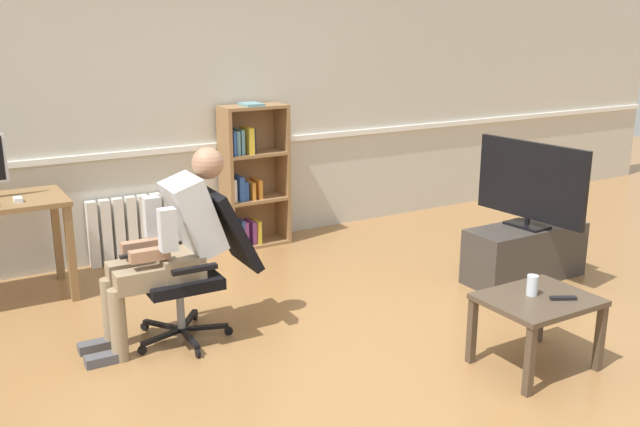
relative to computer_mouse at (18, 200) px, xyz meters
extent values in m
plane|color=olive|center=(1.63, -2.03, -0.77)|extent=(18.00, 18.00, 0.00)
cube|color=beige|center=(1.63, 0.62, 0.58)|extent=(12.00, 0.10, 2.70)
cube|color=white|center=(1.63, 0.56, 0.15)|extent=(12.00, 0.03, 0.05)
cube|color=olive|center=(0.30, -0.15, -0.41)|extent=(0.06, 0.06, 0.72)
cube|color=olive|center=(0.30, 0.39, -0.41)|extent=(0.06, 0.06, 0.72)
cube|color=white|center=(0.00, 0.00, 0.00)|extent=(0.06, 0.10, 0.03)
cube|color=olive|center=(1.75, 0.39, -0.13)|extent=(0.03, 0.28, 1.28)
cube|color=olive|center=(2.31, 0.39, -0.13)|extent=(0.03, 0.28, 1.28)
cube|color=olive|center=(2.03, 0.53, -0.13)|extent=(0.56, 0.02, 1.28)
cube|color=olive|center=(2.03, 0.39, -0.76)|extent=(0.53, 0.28, 0.03)
cube|color=olive|center=(2.03, 0.39, -0.34)|extent=(0.53, 0.28, 0.03)
cube|color=olive|center=(2.03, 0.39, 0.07)|extent=(0.53, 0.28, 0.03)
cube|color=olive|center=(2.03, 0.39, 0.49)|extent=(0.53, 0.28, 0.03)
cube|color=white|center=(1.80, 0.39, -0.64)|extent=(0.04, 0.19, 0.20)
cube|color=white|center=(1.80, 0.40, -0.23)|extent=(0.03, 0.19, 0.20)
cube|color=#2D519E|center=(1.80, 0.37, 0.19)|extent=(0.02, 0.19, 0.21)
cube|color=#2D519E|center=(1.87, 0.40, -0.63)|extent=(0.03, 0.19, 0.23)
cube|color=#2D519E|center=(1.86, 0.39, -0.22)|extent=(0.05, 0.19, 0.22)
cube|color=#6699A3|center=(1.84, 0.40, 0.19)|extent=(0.03, 0.19, 0.21)
cube|color=#89428E|center=(1.90, 0.40, -0.64)|extent=(0.04, 0.19, 0.21)
cube|color=#2D519E|center=(1.90, 0.41, -0.24)|extent=(0.05, 0.19, 0.17)
cube|color=#6699A3|center=(1.89, 0.41, 0.20)|extent=(0.03, 0.19, 0.21)
cube|color=#89428E|center=(1.98, 0.40, -0.64)|extent=(0.04, 0.19, 0.20)
cube|color=orange|center=(1.97, 0.38, -0.25)|extent=(0.03, 0.19, 0.16)
cube|color=gold|center=(1.96, 0.37, 0.20)|extent=(0.05, 0.19, 0.23)
cube|color=gold|center=(2.02, 0.37, -0.64)|extent=(0.03, 0.19, 0.21)
cube|color=orange|center=(2.04, 0.39, -0.24)|extent=(0.04, 0.19, 0.17)
cube|color=black|center=(1.99, 0.38, 0.20)|extent=(0.03, 0.19, 0.22)
cube|color=#6699A3|center=(2.00, 0.37, 0.52)|extent=(0.16, 0.22, 0.02)
cube|color=white|center=(0.60, 0.51, -0.49)|extent=(0.08, 0.08, 0.57)
cube|color=white|center=(0.71, 0.51, -0.49)|extent=(0.08, 0.08, 0.57)
cube|color=white|center=(0.81, 0.51, -0.49)|extent=(0.08, 0.08, 0.57)
cube|color=white|center=(0.92, 0.51, -0.49)|extent=(0.08, 0.08, 0.57)
cube|color=white|center=(1.03, 0.51, -0.49)|extent=(0.08, 0.08, 0.57)
cube|color=white|center=(1.14, 0.51, -0.49)|extent=(0.08, 0.08, 0.57)
cube|color=white|center=(1.25, 0.51, -0.49)|extent=(0.08, 0.08, 0.57)
cube|color=white|center=(1.35, 0.51, -0.49)|extent=(0.08, 0.08, 0.57)
cube|color=black|center=(0.75, -1.32, -0.71)|extent=(0.04, 0.30, 0.02)
cylinder|color=black|center=(0.74, -1.47, -0.74)|extent=(0.02, 0.06, 0.06)
cube|color=black|center=(0.89, -1.22, -0.71)|extent=(0.30, 0.13, 0.02)
cylinder|color=black|center=(1.03, -1.27, -0.74)|extent=(0.06, 0.04, 0.06)
cube|color=black|center=(0.84, -1.05, -0.71)|extent=(0.21, 0.26, 0.02)
cylinder|color=black|center=(0.93, -0.93, -0.74)|extent=(0.05, 0.06, 0.06)
cube|color=black|center=(0.66, -1.05, -0.71)|extent=(0.20, 0.27, 0.02)
cylinder|color=black|center=(0.58, -0.92, -0.74)|extent=(0.05, 0.06, 0.06)
cube|color=black|center=(0.61, -1.21, -0.71)|extent=(0.30, 0.12, 0.02)
cylinder|color=black|center=(0.46, -1.26, -0.74)|extent=(0.06, 0.04, 0.06)
cylinder|color=gray|center=(0.75, -1.17, -0.55)|extent=(0.05, 0.05, 0.30)
cube|color=black|center=(0.75, -1.17, -0.36)|extent=(0.47, 0.47, 0.07)
cube|color=black|center=(1.10, -1.18, -0.07)|extent=(0.31, 0.44, 0.53)
cube|color=black|center=(0.78, -0.91, -0.22)|extent=(0.28, 0.05, 0.03)
cube|color=black|center=(0.76, -1.43, -0.22)|extent=(0.28, 0.05, 0.03)
cube|color=#937F60|center=(0.75, -1.17, -0.26)|extent=(0.27, 0.35, 0.14)
cube|color=silver|center=(0.87, -1.17, 0.04)|extent=(0.35, 0.35, 0.52)
sphere|color=#A87A5B|center=(0.97, -1.17, 0.36)|extent=(0.20, 0.20, 0.20)
cube|color=black|center=(0.47, -1.16, -0.16)|extent=(0.15, 0.04, 0.02)
cube|color=#937F60|center=(0.54, -1.06, -0.29)|extent=(0.42, 0.14, 0.13)
cylinder|color=#937F60|center=(0.33, -1.06, -0.54)|extent=(0.10, 0.10, 0.46)
cube|color=#4C4C51|center=(0.23, -1.06, -0.74)|extent=(0.22, 0.09, 0.06)
cube|color=#937F60|center=(0.54, -1.26, -0.29)|extent=(0.42, 0.14, 0.13)
cylinder|color=#937F60|center=(0.33, -1.26, -0.54)|extent=(0.10, 0.10, 0.46)
cube|color=#4C4C51|center=(0.23, -1.26, -0.74)|extent=(0.22, 0.09, 0.06)
cube|color=silver|center=(0.65, -1.01, 0.02)|extent=(0.10, 0.08, 0.26)
cube|color=#A87A5B|center=(0.55, -1.07, -0.14)|extent=(0.24, 0.08, 0.07)
cube|color=silver|center=(0.65, -1.33, 0.02)|extent=(0.10, 0.08, 0.26)
cube|color=#A87A5B|center=(0.55, -1.26, -0.14)|extent=(0.24, 0.08, 0.07)
cube|color=#3D3833|center=(3.47, -1.51, -0.55)|extent=(1.00, 0.39, 0.44)
cube|color=black|center=(3.47, -1.51, -0.33)|extent=(0.23, 0.34, 0.02)
cylinder|color=black|center=(3.47, -1.51, -0.29)|extent=(0.04, 0.04, 0.05)
cube|color=black|center=(3.47, -1.51, 0.03)|extent=(0.12, 0.99, 0.60)
cube|color=#B7D1F9|center=(3.49, -1.50, 0.03)|extent=(0.08, 0.93, 0.55)
cube|color=#4C3D2D|center=(2.14, -2.81, -0.57)|extent=(0.04, 0.04, 0.41)
cube|color=#4C3D2D|center=(2.71, -2.81, -0.57)|extent=(0.04, 0.04, 0.41)
cube|color=#4C3D2D|center=(2.71, -2.36, -0.57)|extent=(0.04, 0.04, 0.41)
cube|color=#4C3D2D|center=(2.14, -2.36, -0.57)|extent=(0.04, 0.04, 0.41)
cube|color=#4C3D2D|center=(2.42, -2.59, -0.35)|extent=(0.63, 0.51, 0.03)
cylinder|color=silver|center=(2.41, -2.54, -0.27)|extent=(0.07, 0.07, 0.12)
cube|color=black|center=(2.52, -2.68, -0.32)|extent=(0.15, 0.10, 0.02)
camera|label=1|loc=(-0.58, -5.17, 1.21)|focal=39.02mm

